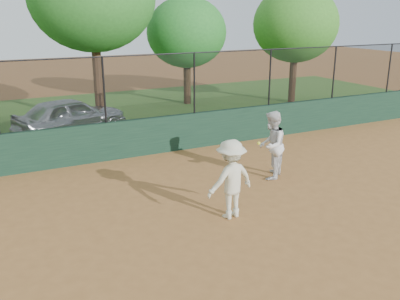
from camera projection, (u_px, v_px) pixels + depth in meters
name	position (u px, v px, depth m)	size (l,w,h in m)	color
ground	(213.00, 240.00, 9.05)	(80.00, 80.00, 0.00)	#9D6432
back_wall	(123.00, 139.00, 13.99)	(26.00, 0.20, 1.20)	#193725
grass_strip	(82.00, 119.00, 19.28)	(36.00, 12.00, 0.01)	#2E581B
parked_car	(71.00, 116.00, 16.61)	(1.68, 4.18, 1.43)	#A6ABAF
player_second	(271.00, 145.00, 12.19)	(0.92, 0.72, 1.89)	silver
player_main	(231.00, 179.00, 9.84)	(1.24, 0.82, 1.81)	beige
fence_assembly	(119.00, 88.00, 13.49)	(26.00, 0.06, 2.00)	black
tree_3	(187.00, 33.00, 21.48)	(3.92, 3.56, 5.17)	#392513
tree_4	(296.00, 24.00, 21.68)	(4.28, 3.89, 5.71)	#462B19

